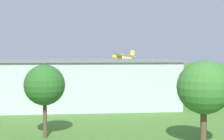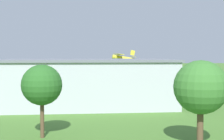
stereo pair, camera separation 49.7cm
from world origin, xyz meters
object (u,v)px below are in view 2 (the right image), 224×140
(hangar, at_px, (87,82))
(person_walking_on_apron, at_px, (63,87))
(car_silver, at_px, (49,90))
(tree_at_field_edge, at_px, (42,85))
(car_black, at_px, (16,90))
(biplane, at_px, (122,58))
(person_by_parked_cars, at_px, (137,91))
(car_orange, at_px, (145,89))
(person_watching_takeoff, at_px, (125,89))
(person_at_fence_line, at_px, (105,88))
(tree_by_windsock, at_px, (201,88))
(person_beside_truck, at_px, (114,87))

(hangar, bearing_deg, person_walking_on_apron, -73.02)
(hangar, bearing_deg, car_silver, -61.83)
(hangar, xyz_separation_m, tree_at_field_edge, (3.72, 20.08, 1.53))
(car_black, bearing_deg, biplane, -145.61)
(person_by_parked_cars, bearing_deg, biplane, -84.55)
(car_orange, bearing_deg, car_black, 0.56)
(hangar, relative_size, person_watching_takeoff, 18.61)
(car_black, xyz_separation_m, person_walking_on_apron, (-9.17, -5.65, 0.02))
(person_by_parked_cars, bearing_deg, person_at_fence_line, -43.33)
(person_by_parked_cars, xyz_separation_m, tree_by_windsock, (-1.28, 37.43, 4.68))
(car_black, distance_m, person_walking_on_apron, 10.77)
(biplane, distance_m, tree_at_field_edge, 53.14)
(person_beside_truck, bearing_deg, tree_at_field_edge, 77.01)
(biplane, xyz_separation_m, person_at_fence_line, (4.69, 12.40, -6.53))
(person_watching_takeoff, height_order, person_by_parked_cars, person_by_parked_cars)
(person_watching_takeoff, bearing_deg, person_at_fence_line, -35.86)
(car_silver, height_order, person_walking_on_apron, person_walking_on_apron)
(person_by_parked_cars, relative_size, tree_at_field_edge, 0.21)
(car_orange, relative_size, person_beside_truck, 2.42)
(car_orange, height_order, car_silver, car_orange)
(person_watching_takeoff, relative_size, tree_by_windsock, 0.19)
(person_beside_truck, bearing_deg, car_orange, 150.68)
(car_black, bearing_deg, person_watching_takeoff, -177.95)
(person_watching_takeoff, bearing_deg, hangar, 65.55)
(car_black, height_order, person_at_fence_line, same)
(person_at_fence_line, relative_size, tree_by_windsock, 0.20)
(hangar, distance_m, tree_by_windsock, 26.69)
(biplane, height_order, car_silver, biplane)
(hangar, relative_size, tree_by_windsock, 3.62)
(tree_at_field_edge, bearing_deg, person_by_parked_cars, -112.09)
(hangar, height_order, tree_by_windsock, tree_by_windsock)
(tree_by_windsock, bearing_deg, biplane, -86.88)
(biplane, xyz_separation_m, car_orange, (-3.87, 15.92, -6.50))
(person_at_fence_line, distance_m, tree_at_field_edge, 40.27)
(car_silver, relative_size, tree_by_windsock, 0.52)
(person_beside_truck, height_order, person_at_fence_line, person_beside_truck)
(car_silver, relative_size, person_walking_on_apron, 2.42)
(person_walking_on_apron, relative_size, person_watching_takeoff, 1.11)
(car_silver, height_order, person_beside_truck, person_beside_truck)
(car_orange, bearing_deg, tree_by_windsock, 88.82)
(car_silver, bearing_deg, hangar, 118.17)
(car_orange, height_order, person_beside_truck, person_beside_truck)
(biplane, bearing_deg, person_beside_truck, 77.92)
(car_silver, bearing_deg, tree_by_windsock, 116.04)
(car_silver, bearing_deg, person_beside_truck, -167.19)
(biplane, distance_m, car_black, 29.39)
(car_orange, distance_m, car_black, 27.53)
(person_beside_truck, bearing_deg, car_black, 10.56)
(person_watching_takeoff, bearing_deg, person_by_parked_cars, 127.01)
(person_watching_takeoff, bearing_deg, tree_at_field_edge, 72.98)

